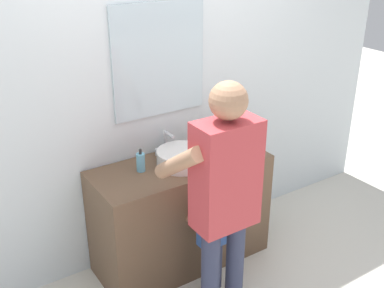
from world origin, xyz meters
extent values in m
plane|color=silver|center=(0.00, 0.00, 0.00)|extent=(14.00, 14.00, 0.00)
cube|color=silver|center=(0.00, 0.62, 1.35)|extent=(4.40, 0.08, 2.70)
cube|color=silver|center=(0.00, 0.57, 1.53)|extent=(0.72, 0.02, 0.80)
cube|color=brown|center=(0.00, 0.30, 0.42)|extent=(1.30, 0.54, 0.83)
cylinder|color=silver|center=(0.00, 0.28, 0.89)|extent=(0.36, 0.36, 0.11)
cylinder|color=beige|center=(0.00, 0.28, 0.89)|extent=(0.29, 0.29, 0.09)
cylinder|color=#B7BABF|center=(0.00, 0.51, 0.92)|extent=(0.03, 0.03, 0.18)
cylinder|color=#B7BABF|center=(0.00, 0.45, 1.00)|extent=(0.02, 0.12, 0.02)
cylinder|color=#B7BABF|center=(-0.07, 0.51, 0.86)|extent=(0.04, 0.04, 0.05)
cylinder|color=#B7BABF|center=(0.07, 0.51, 0.86)|extent=(0.04, 0.04, 0.05)
cylinder|color=silver|center=(0.40, 0.29, 0.88)|extent=(0.07, 0.07, 0.09)
cylinder|color=blue|center=(0.41, 0.29, 0.93)|extent=(0.01, 0.04, 0.17)
cube|color=white|center=(0.41, 0.29, 1.03)|extent=(0.01, 0.02, 0.02)
cylinder|color=yellow|center=(0.41, 0.28, 0.93)|extent=(0.03, 0.04, 0.17)
cube|color=white|center=(0.41, 0.28, 1.03)|extent=(0.01, 0.02, 0.02)
cylinder|color=#66B2D1|center=(-0.29, 0.36, 0.90)|extent=(0.06, 0.06, 0.13)
cylinder|color=#2D2D2D|center=(-0.29, 0.36, 0.98)|extent=(0.02, 0.02, 0.03)
cylinder|color=#2D334C|center=(-0.05, -0.11, 0.20)|extent=(0.06, 0.06, 0.39)
cylinder|color=#2D334C|center=(0.05, -0.11, 0.20)|extent=(0.06, 0.06, 0.39)
cube|color=#33569E|center=(0.00, -0.11, 0.57)|extent=(0.20, 0.11, 0.34)
sphere|color=brown|center=(0.00, -0.11, 0.80)|extent=(0.11, 0.11, 0.11)
cylinder|color=brown|center=(-0.11, -0.02, 0.60)|extent=(0.05, 0.24, 0.19)
cylinder|color=brown|center=(0.11, -0.02, 0.60)|extent=(0.05, 0.24, 0.19)
cylinder|color=#2D334C|center=(-0.21, -0.39, 0.38)|extent=(0.12, 0.12, 0.76)
cylinder|color=#2D334C|center=(-0.02, -0.39, 0.38)|extent=(0.12, 0.12, 0.76)
cube|color=#B7383D|center=(-0.12, -0.39, 1.09)|extent=(0.38, 0.21, 0.66)
sphere|color=#A87A5B|center=(-0.12, -0.39, 1.54)|extent=(0.21, 0.21, 0.21)
cylinder|color=#A87A5B|center=(-0.33, -0.21, 1.15)|extent=(0.09, 0.46, 0.36)
cylinder|color=#A87A5B|center=(0.09, -0.21, 1.15)|extent=(0.09, 0.46, 0.36)
cylinder|color=yellow|center=(0.09, -0.04, 0.97)|extent=(0.01, 0.14, 0.03)
cube|color=white|center=(0.09, 0.04, 0.99)|extent=(0.01, 0.02, 0.02)
camera|label=1|loc=(-1.58, -2.29, 2.39)|focal=44.71mm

